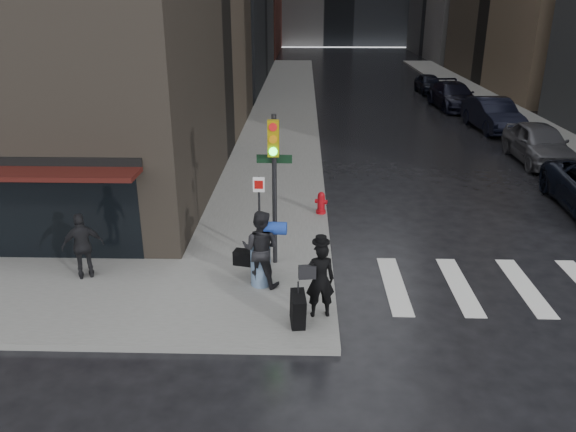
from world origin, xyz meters
The scene contains 13 objects.
ground centered at (0.00, 0.00, 0.00)m, with size 140.00×140.00×0.00m, color black.
sidewalk_left centered at (0.00, 27.00, 0.07)m, with size 4.00×50.00×0.15m, color slate.
sidewalk_right centered at (13.50, 27.00, 0.07)m, with size 3.00×50.00×0.15m, color slate.
crosswalk centered at (7.50, 1.00, 0.00)m, with size 8.50×3.00×0.01m.
man_overcoat centered at (1.50, -0.80, 0.95)m, with size 0.99×1.07×1.92m.
man_jeans centered at (0.21, 0.69, 1.10)m, with size 1.33×0.96×1.90m.
man_greycoat centered at (-4.14, 0.94, 0.99)m, with size 1.07×0.76×1.69m.
traffic_light centered at (0.46, 1.81, 2.67)m, with size 0.98×0.44×3.91m.
fire_hydrant centered at (1.80, 5.52, 0.47)m, with size 0.42×0.31×0.72m.
parked_car_1 centered at (11.27, 12.32, 0.83)m, with size 1.96×4.88×1.66m, color #525258.
parked_car_2 centered at (11.24, 18.53, 0.84)m, with size 1.77×5.08×1.67m, color black.
parked_car_3 centered at (10.68, 24.75, 0.80)m, with size 2.25×5.53×1.61m, color black.
parked_car_4 centered at (10.43, 30.97, 0.68)m, with size 1.61×3.99×1.36m, color black.
Camera 1 is at (1.21, -11.38, 6.67)m, focal length 35.00 mm.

